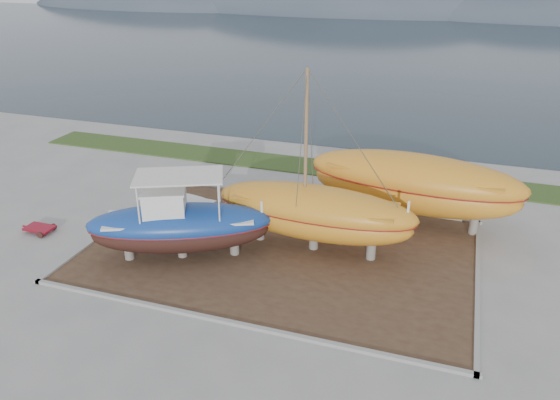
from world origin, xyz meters
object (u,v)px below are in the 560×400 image
(blue_caique, at_px, (180,217))
(orange_bare_hull, at_px, (413,190))
(red_trailer, at_px, (40,230))
(orange_sailboat, at_px, (316,165))
(white_dinghy, at_px, (182,208))

(blue_caique, bearing_deg, orange_bare_hull, 12.01)
(red_trailer, bearing_deg, orange_sailboat, 11.91)
(blue_caique, distance_m, red_trailer, 8.43)
(blue_caique, xyz_separation_m, red_trailer, (-8.19, -0.10, -1.96))
(orange_bare_hull, bearing_deg, white_dinghy, -157.16)
(orange_bare_hull, relative_size, red_trailer, 5.11)
(orange_bare_hull, distance_m, red_trailer, 19.45)
(blue_caique, bearing_deg, red_trailer, 156.63)
(blue_caique, xyz_separation_m, orange_sailboat, (5.67, 2.71, 2.28))
(white_dinghy, bearing_deg, orange_sailboat, -0.92)
(orange_sailboat, relative_size, red_trailer, 4.46)
(orange_sailboat, bearing_deg, white_dinghy, 176.02)
(blue_caique, relative_size, red_trailer, 3.91)
(white_dinghy, bearing_deg, blue_caique, -56.80)
(white_dinghy, relative_size, orange_bare_hull, 0.41)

